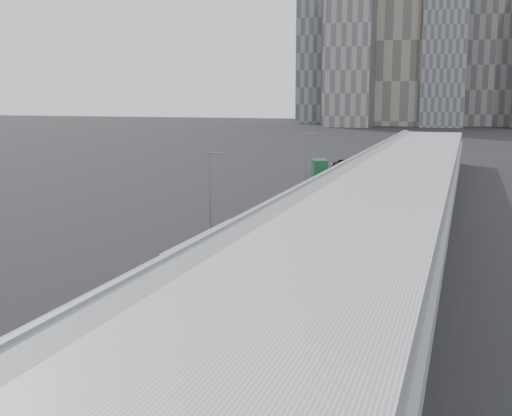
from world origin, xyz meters
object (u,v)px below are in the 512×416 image
at_px(bus_6, 343,178).
at_px(bus_1, 134,322).
at_px(bus_3, 276,227).
at_px(street_lamp_near, 212,189).
at_px(shipping_container, 320,167).
at_px(street_lamp_far, 308,155).
at_px(suv, 341,163).
at_px(bus_5, 327,190).
at_px(bus_4, 308,205).
at_px(bus_2, 216,260).

bearing_deg(bus_6, bus_1, -90.33).
bearing_deg(bus_6, bus_3, -89.61).
xyz_separation_m(street_lamp_near, shipping_container, (-1.20, 56.08, -3.68)).
bearing_deg(bus_3, street_lamp_far, 99.87).
bearing_deg(bus_3, suv, 95.94).
xyz_separation_m(bus_3, bus_5, (-0.70, 27.66, -0.06)).
height_order(bus_5, shipping_container, bus_5).
xyz_separation_m(bus_4, street_lamp_far, (-7.15, 28.97, 3.39)).
bearing_deg(bus_6, street_lamp_far, 153.00).
bearing_deg(bus_1, suv, 91.44).
relative_size(bus_4, bus_6, 0.93).
relative_size(bus_3, bus_5, 1.03).
bearing_deg(shipping_container, street_lamp_far, -104.81).
xyz_separation_m(bus_1, street_lamp_near, (-6.83, 28.81, 3.60)).
bearing_deg(bus_5, suv, 102.16).
height_order(bus_4, bus_5, bus_5).
relative_size(bus_1, bus_4, 0.99).
distance_m(street_lamp_near, street_lamp_far, 42.73).
bearing_deg(suv, bus_6, -68.10).
xyz_separation_m(street_lamp_far, shipping_container, (-0.93, 13.35, -3.49)).
xyz_separation_m(bus_3, bus_6, (-0.79, 39.94, 0.04)).
height_order(bus_5, suv, bus_5).
bearing_deg(suv, bus_5, -71.08).
height_order(street_lamp_far, suv, street_lamp_far).
distance_m(bus_5, bus_6, 12.29).
bearing_deg(bus_1, bus_3, 86.84).
height_order(bus_1, street_lamp_far, street_lamp_far).
height_order(bus_2, bus_4, bus_2).
distance_m(bus_4, street_lamp_near, 15.80).
height_order(street_lamp_near, suv, street_lamp_near).
xyz_separation_m(bus_6, street_lamp_near, (-6.33, -39.47, 3.45)).
xyz_separation_m(bus_1, bus_3, (0.30, 28.34, 0.11)).
distance_m(bus_1, bus_4, 42.58).
height_order(bus_6, suv, bus_6).
height_order(bus_1, suv, bus_1).
distance_m(bus_3, bus_5, 27.66).
distance_m(bus_2, street_lamp_far, 57.85).
relative_size(bus_4, bus_5, 0.98).
bearing_deg(bus_4, shipping_container, 103.48).
height_order(bus_5, street_lamp_far, street_lamp_far).
bearing_deg(bus_2, bus_5, 90.17).
bearing_deg(bus_6, bus_4, -89.54).
height_order(shipping_container, suv, shipping_container).
height_order(bus_1, bus_2, bus_2).
bearing_deg(bus_3, bus_1, -90.46).
relative_size(bus_5, suv, 2.52).
xyz_separation_m(bus_5, shipping_container, (-7.63, 28.89, -0.13)).
height_order(bus_4, street_lamp_near, street_lamp_near).
bearing_deg(bus_4, bus_1, -87.39).
distance_m(bus_2, suv, 86.72).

